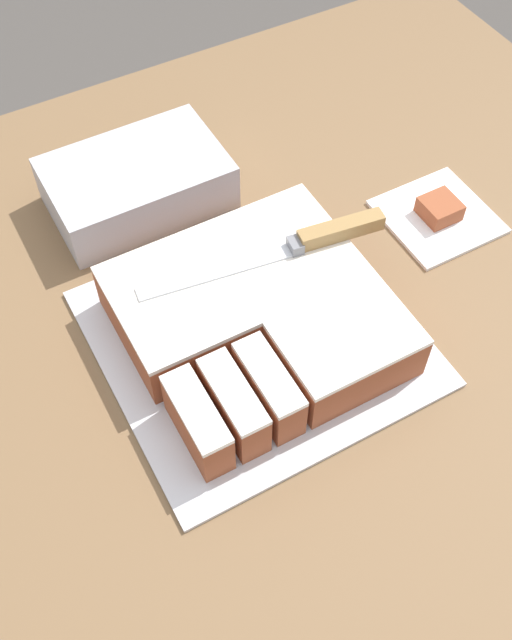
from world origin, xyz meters
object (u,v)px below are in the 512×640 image
Objects in this scene: cake at (257,316)px; storage_box at (137,183)px; knife at (315,239)px; brownie at (440,209)px; cake_board at (256,338)px.

storage_box is (-0.04, 0.30, -0.00)m from cake.
brownie is at bearing -168.86° from knife.
storage_box is (-0.14, 0.25, -0.05)m from knife.
cake_board is 1.25× the size of cake.
knife is at bearing -60.23° from storage_box.
brownie is at bearing 10.08° from cake_board.
cake is at bearing -83.05° from storage_box.
cake is 0.94× the size of knife.
cake is at bearing 44.21° from cake_board.
storage_box is (-0.03, 0.30, 0.03)m from cake_board.
cake reaches higher than storage_box.
brownie is 0.20× the size of storage_box.
cake_board is 1.17× the size of knife.
cake_board is 0.15m from knife.
cake reaches higher than cake_board.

